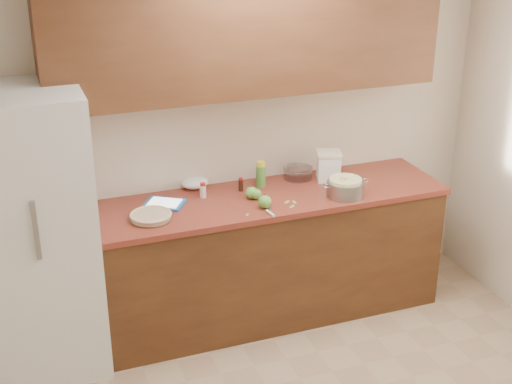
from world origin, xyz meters
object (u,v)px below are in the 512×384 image
object	(u,v)px
pie	(151,216)
tablet	(164,204)
colander	(345,188)
flour_canister	(328,165)

from	to	relation	value
pie	tablet	world-z (taller)	pie
tablet	colander	bearing A→B (deg)	19.28
pie	flour_canister	bearing A→B (deg)	9.42
flour_canister	tablet	world-z (taller)	flour_canister
colander	flour_canister	size ratio (longest dim) A/B	1.59
pie	flour_canister	size ratio (longest dim) A/B	1.27
pie	colander	size ratio (longest dim) A/B	0.80
pie	tablet	bearing A→B (deg)	55.43
pie	colander	distance (m)	1.31
pie	tablet	size ratio (longest dim) A/B	0.87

